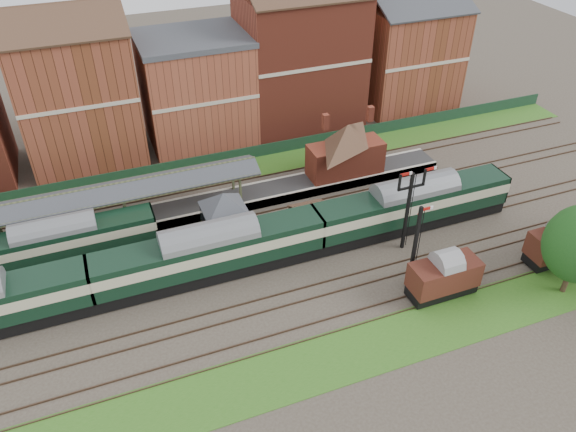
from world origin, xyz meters
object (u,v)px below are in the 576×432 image
object	(u,v)px
signal_box	(225,220)
semaphore_bracket	(408,206)
goods_van_a	(444,276)
platform_railcar	(58,242)
dmu_train	(211,252)

from	to	relation	value
signal_box	semaphore_bracket	xyz separation A→B (m)	(15.04, -5.75, 1.44)
signal_box	goods_van_a	bearing A→B (deg)	-39.58
semaphore_bracket	goods_van_a	size ratio (longest dim) A/B	1.43
goods_van_a	platform_railcar	bearing A→B (deg)	151.85
signal_box	dmu_train	size ratio (longest dim) A/B	0.10
signal_box	semaphore_bracket	distance (m)	16.16
dmu_train	goods_van_a	distance (m)	19.28
dmu_train	goods_van_a	size ratio (longest dim) A/B	10.25
dmu_train	goods_van_a	bearing A→B (deg)	-27.85
dmu_train	semaphore_bracket	bearing A→B (deg)	-8.24
signal_box	semaphore_bracket	size ratio (longest dim) A/B	0.73
semaphore_bracket	dmu_train	size ratio (longest dim) A/B	0.14
semaphore_bracket	dmu_train	world-z (taller)	semaphore_bracket
dmu_train	goods_van_a	xyz separation A→B (m)	(17.03, -9.00, -0.64)
signal_box	platform_railcar	distance (m)	14.55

